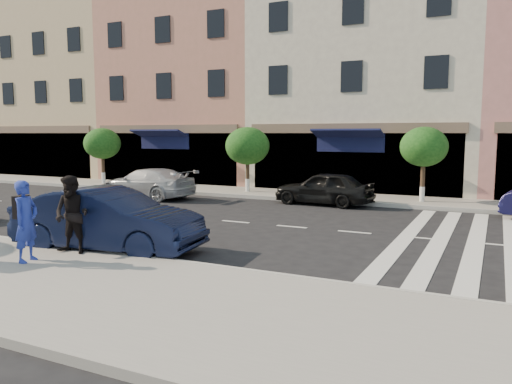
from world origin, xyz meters
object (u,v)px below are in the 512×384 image
at_px(photographer, 26,221).
at_px(car_near_mid, 108,220).
at_px(walker, 72,215).
at_px(car_far_left, 147,183).
at_px(car_far_mid, 324,188).

height_order(photographer, car_near_mid, photographer).
height_order(walker, car_far_left, walker).
xyz_separation_m(walker, car_far_mid, (2.43, 11.10, -0.37)).
height_order(car_near_mid, car_far_left, car_near_mid).
height_order(walker, car_near_mid, walker).
bearing_deg(walker, photographer, -111.89).
xyz_separation_m(photographer, walker, (0.31, 0.99, 0.02)).
distance_m(walker, car_far_mid, 11.37).
height_order(photographer, walker, walker).
relative_size(walker, car_near_mid, 0.38).
bearing_deg(car_near_mid, car_far_left, 25.64).
xyz_separation_m(walker, car_far_left, (-5.41, 9.60, -0.38)).
bearing_deg(photographer, car_far_left, 13.68).
bearing_deg(car_far_mid, walker, -8.08).
bearing_deg(car_far_mid, photographer, -8.51).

